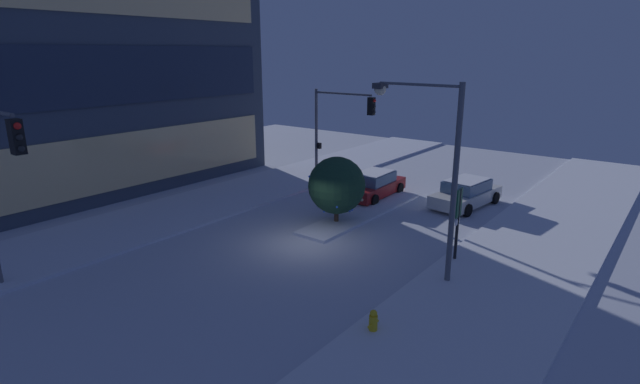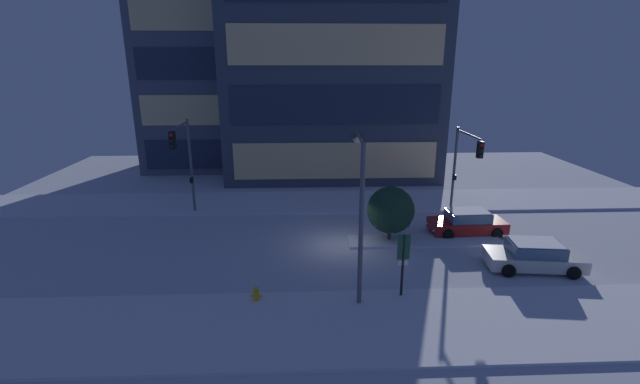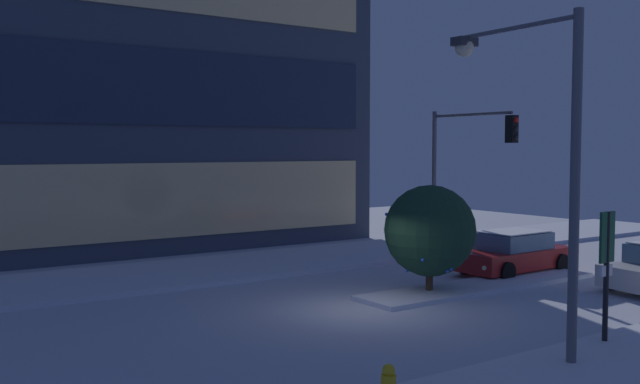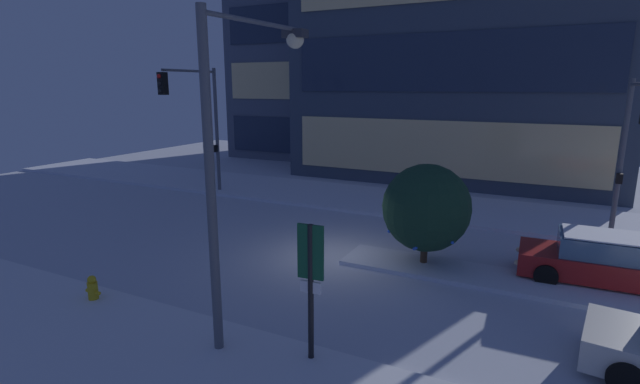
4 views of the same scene
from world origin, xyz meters
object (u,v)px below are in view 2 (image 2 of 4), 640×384
Objects in this scene: car_near at (534,256)px; traffic_light_corner_far_right at (464,159)px; traffic_light_corner_far_left at (184,155)px; street_lamp_arched at (360,194)px; parking_info_sign at (403,258)px; decorated_tree_median at (391,210)px; fire_hydrant at (256,295)px; car_far at (467,223)px.

car_near is 0.83× the size of traffic_light_corner_far_right.
traffic_light_corner_far_left is 1.11× the size of traffic_light_corner_far_right.
traffic_light_corner_far_right is 0.83× the size of street_lamp_arched.
car_near is at bearing -74.50° from street_lamp_arched.
traffic_light_corner_far_right is at bearing -35.53° from parking_info_sign.
decorated_tree_median is at bearing -20.98° from street_lamp_arched.
street_lamp_arched is 9.00× the size of fire_hydrant.
decorated_tree_median is at bearing 156.64° from car_near.
parking_info_sign is at bearing 50.20° from car_far.
parking_info_sign is (6.41, 0.17, 1.55)m from fire_hydrant.
parking_info_sign is (-6.32, -10.31, -2.12)m from traffic_light_corner_far_right.
street_lamp_arched reaches higher than parking_info_sign.
car_near is 8.56m from traffic_light_corner_far_right.
car_far is at bearing 115.40° from car_near.
car_far is at bearing 31.71° from fire_hydrant.
car_far is 1.41× the size of decorated_tree_median.
car_near is 10.26m from street_lamp_arched.
parking_info_sign is (1.90, -0.47, -2.79)m from street_lamp_arched.
car_near is at bearing 67.29° from traffic_light_corner_far_left.
street_lamp_arched is at bearing -114.18° from decorated_tree_median.
decorated_tree_median is (7.15, 6.52, 1.55)m from fire_hydrant.
car_near is 7.84m from parking_info_sign.
car_far is at bearing -44.84° from street_lamp_arched.
traffic_light_corner_far_left is 16.09m from parking_info_sign.
car_far is at bearing 79.68° from traffic_light_corner_far_left.
street_lamp_arched is (-7.62, -6.85, 4.00)m from car_far.
traffic_light_corner_far_left is 0.92× the size of street_lamp_arched.
decorated_tree_median is (2.64, 5.87, -2.78)m from street_lamp_arched.
traffic_light_corner_far_right is at bearing 89.28° from traffic_light_corner_far_left.
traffic_light_corner_far_right is (-1.01, 7.82, 3.34)m from car_near.
car_near is at bearing 7.34° from traffic_light_corner_far_right.
decorated_tree_median reaches higher than car_near.
fire_hydrant is at bearing -50.56° from traffic_light_corner_far_right.
fire_hydrant is (5.49, -10.71, -4.05)m from traffic_light_corner_far_left.
decorated_tree_median is (0.74, 6.35, 0.01)m from parking_info_sign.
street_lamp_arched is at bearing 44.83° from traffic_light_corner_far_left.
traffic_light_corner_far_left is 13.55m from decorated_tree_median.
fire_hydrant is at bearing 29.90° from car_far.
car_near is 1.05× the size of car_far.
parking_info_sign is 0.91× the size of decorated_tree_median.
car_near is at bearing -30.35° from decorated_tree_median.
decorated_tree_median is (-5.59, -3.96, -2.12)m from traffic_light_corner_far_right.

